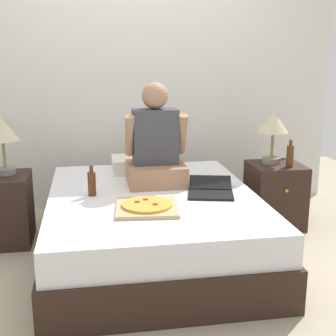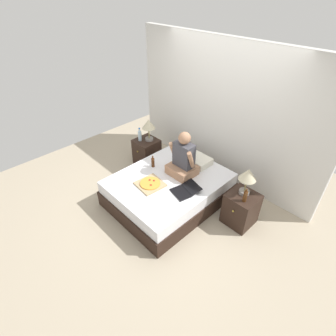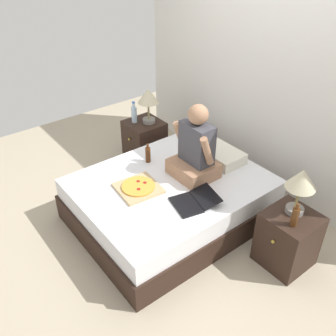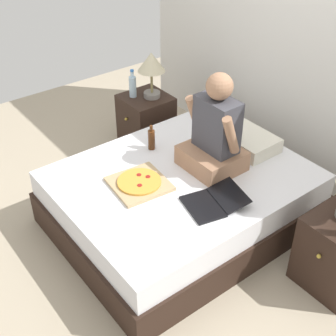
# 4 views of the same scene
# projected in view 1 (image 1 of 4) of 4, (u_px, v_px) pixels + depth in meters

# --- Properties ---
(ground_plane) EXTENTS (5.92, 5.92, 0.00)m
(ground_plane) POSITION_uv_depth(u_px,v_px,m) (153.00, 256.00, 3.52)
(ground_plane) COLOR tan
(wall_back) EXTENTS (3.92, 0.12, 2.50)m
(wall_back) POSITION_uv_depth(u_px,v_px,m) (133.00, 78.00, 4.47)
(wall_back) COLOR silver
(wall_back) RESTS_ON ground
(bed) EXTENTS (1.53, 1.91, 0.50)m
(bed) POSITION_uv_depth(u_px,v_px,m) (153.00, 226.00, 3.46)
(bed) COLOR black
(bed) RESTS_ON ground
(nightstand_left) EXTENTS (0.44, 0.47, 0.56)m
(nightstand_left) POSITION_uv_depth(u_px,v_px,m) (3.00, 210.00, 3.71)
(nightstand_left) COLOR black
(nightstand_left) RESTS_ON ground
(lamp_on_left_nightstand) EXTENTS (0.26, 0.26, 0.45)m
(lamp_on_left_nightstand) POSITION_uv_depth(u_px,v_px,m) (2.00, 133.00, 3.62)
(lamp_on_left_nightstand) COLOR gray
(lamp_on_left_nightstand) RESTS_ON nightstand_left
(nightstand_right) EXTENTS (0.44, 0.47, 0.56)m
(nightstand_right) POSITION_uv_depth(u_px,v_px,m) (275.00, 195.00, 4.08)
(nightstand_right) COLOR black
(nightstand_right) RESTS_ON ground
(lamp_on_right_nightstand) EXTENTS (0.26, 0.26, 0.45)m
(lamp_on_right_nightstand) POSITION_uv_depth(u_px,v_px,m) (273.00, 126.00, 3.97)
(lamp_on_right_nightstand) COLOR gray
(lamp_on_right_nightstand) RESTS_ON nightstand_right
(beer_bottle) EXTENTS (0.06, 0.06, 0.23)m
(beer_bottle) POSITION_uv_depth(u_px,v_px,m) (290.00, 156.00, 3.90)
(beer_bottle) COLOR #512D14
(beer_bottle) RESTS_ON nightstand_right
(pillow) EXTENTS (0.52, 0.34, 0.12)m
(pillow) POSITION_uv_depth(u_px,v_px,m) (143.00, 164.00, 4.03)
(pillow) COLOR silver
(pillow) RESTS_ON bed
(person_seated) EXTENTS (0.47, 0.40, 0.78)m
(person_seated) POSITION_uv_depth(u_px,v_px,m) (156.00, 147.00, 3.59)
(person_seated) COLOR #A37556
(person_seated) RESTS_ON bed
(laptop) EXTENTS (0.40, 0.48, 0.07)m
(laptop) POSITION_uv_depth(u_px,v_px,m) (211.00, 191.00, 3.40)
(laptop) COLOR black
(laptop) RESTS_ON bed
(pizza_box) EXTENTS (0.44, 0.44, 0.05)m
(pizza_box) POSITION_uv_depth(u_px,v_px,m) (147.00, 207.00, 3.06)
(pizza_box) COLOR tan
(pizza_box) RESTS_ON bed
(beer_bottle_on_bed) EXTENTS (0.06, 0.06, 0.22)m
(beer_bottle_on_bed) POSITION_uv_depth(u_px,v_px,m) (92.00, 183.00, 3.33)
(beer_bottle_on_bed) COLOR #4C2811
(beer_bottle_on_bed) RESTS_ON bed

